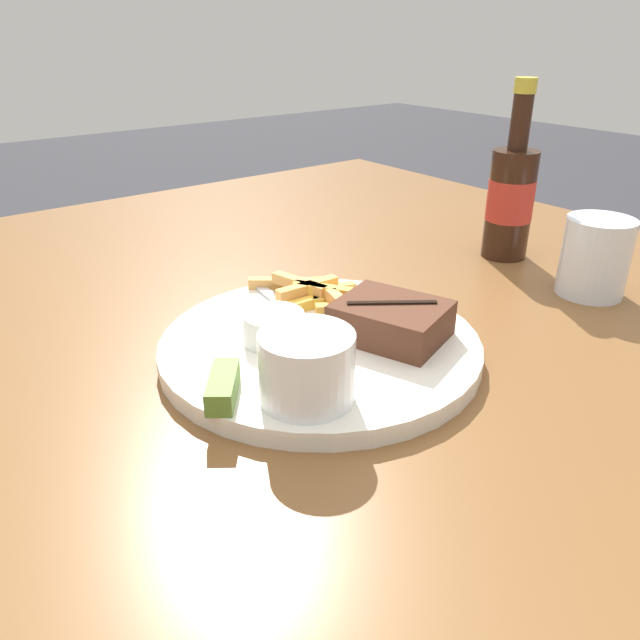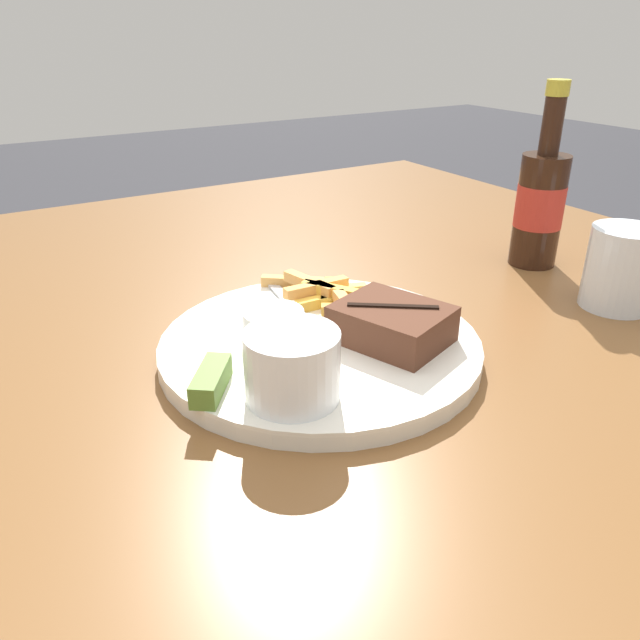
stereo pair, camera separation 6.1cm
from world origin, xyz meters
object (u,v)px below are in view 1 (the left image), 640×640
(dinner_plate, at_px, (320,346))
(coleslaw_cup, at_px, (307,363))
(knife_utensil, at_px, (352,322))
(fork_utensil, at_px, (283,306))
(dipping_sauce_cup, at_px, (274,326))
(drinking_glass, at_px, (595,257))
(pickle_spear, at_px, (223,386))
(beer_bottle, at_px, (511,197))
(steak_portion, at_px, (391,320))

(dinner_plate, distance_m, coleslaw_cup, 0.12)
(knife_utensil, bearing_deg, fork_utensil, 133.99)
(dipping_sauce_cup, bearing_deg, drinking_glass, 75.56)
(coleslaw_cup, height_order, pickle_spear, coleslaw_cup)
(dinner_plate, xyz_separation_m, knife_utensil, (-0.00, 0.04, 0.01))
(dinner_plate, xyz_separation_m, beer_bottle, (-0.07, 0.38, 0.08))
(knife_utensil, relative_size, beer_bottle, 0.67)
(drinking_glass, bearing_deg, dinner_plate, -102.63)
(steak_portion, xyz_separation_m, dipping_sauce_cup, (-0.06, -0.10, -0.00))
(steak_portion, relative_size, coleslaw_cup, 1.57)
(coleslaw_cup, xyz_separation_m, dipping_sauce_cup, (-0.10, 0.04, -0.02))
(steak_portion, distance_m, knife_utensil, 0.05)
(dipping_sauce_cup, distance_m, drinking_glass, 0.41)
(dinner_plate, height_order, coleslaw_cup, coleslaw_cup)
(dinner_plate, bearing_deg, drinking_glass, 77.37)
(fork_utensil, relative_size, drinking_glass, 1.43)
(coleslaw_cup, bearing_deg, fork_utensil, 151.59)
(coleslaw_cup, bearing_deg, pickle_spear, -129.43)
(dinner_plate, height_order, pickle_spear, pickle_spear)
(coleslaw_cup, relative_size, dipping_sauce_cup, 1.32)
(coleslaw_cup, relative_size, fork_utensil, 0.59)
(beer_bottle, bearing_deg, drinking_glass, -10.81)
(dinner_plate, height_order, drinking_glass, drinking_glass)
(coleslaw_cup, bearing_deg, beer_bottle, 107.95)
(steak_portion, bearing_deg, drinking_glass, 82.38)
(pickle_spear, height_order, knife_utensil, pickle_spear)
(dinner_plate, bearing_deg, steak_portion, 55.50)
(fork_utensil, relative_size, beer_bottle, 0.57)
(fork_utensil, bearing_deg, beer_bottle, 96.59)
(dinner_plate, height_order, knife_utensil, knife_utensil)
(steak_portion, relative_size, drinking_glass, 1.33)
(beer_bottle, bearing_deg, pickle_spear, -78.52)
(coleslaw_cup, xyz_separation_m, beer_bottle, (-0.15, 0.46, 0.03))
(dinner_plate, height_order, beer_bottle, beer_bottle)
(steak_portion, bearing_deg, coleslaw_cup, -73.52)
(pickle_spear, bearing_deg, drinking_glass, 84.69)
(pickle_spear, height_order, drinking_glass, drinking_glass)
(coleslaw_cup, distance_m, knife_utensil, 0.15)
(dinner_plate, height_order, steak_portion, steak_portion)
(steak_portion, distance_m, pickle_spear, 0.19)
(fork_utensil, bearing_deg, steak_portion, 28.83)
(dinner_plate, bearing_deg, coleslaw_cup, -43.50)
(beer_bottle, bearing_deg, fork_utensil, -92.13)
(dipping_sauce_cup, xyz_separation_m, drinking_glass, (0.10, 0.39, 0.01))
(knife_utensil, bearing_deg, drinking_glass, 7.13)
(pickle_spear, height_order, fork_utensil, pickle_spear)
(dinner_plate, relative_size, drinking_glass, 3.37)
(dipping_sauce_cup, height_order, beer_bottle, beer_bottle)
(dipping_sauce_cup, distance_m, fork_utensil, 0.08)
(dinner_plate, xyz_separation_m, pickle_spear, (0.03, -0.13, 0.02))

